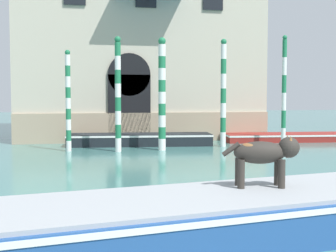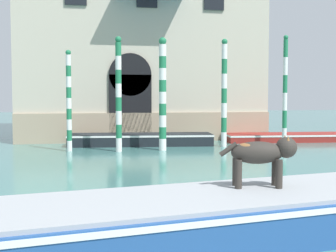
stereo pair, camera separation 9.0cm
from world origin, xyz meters
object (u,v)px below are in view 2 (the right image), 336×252
at_px(boat_foreground, 241,212).
at_px(mooring_pole_4, 224,93).
at_px(mooring_pole_2, 163,94).
at_px(mooring_pole_0, 119,94).
at_px(dog_on_deck, 263,153).
at_px(boat_moored_far, 291,137).
at_px(mooring_pole_1, 285,90).
at_px(mooring_pole_3, 69,100).
at_px(boat_moored_near_palazzo, 141,139).

xyz_separation_m(boat_foreground, mooring_pole_4, (3.58, 11.89, 1.89)).
bearing_deg(mooring_pole_2, mooring_pole_0, -176.50).
distance_m(dog_on_deck, boat_moored_far, 14.94).
xyz_separation_m(mooring_pole_1, mooring_pole_4, (-2.65, 0.10, -0.10)).
bearing_deg(mooring_pole_3, boat_moored_far, 11.18).
relative_size(mooring_pole_0, mooring_pole_3, 1.13).
bearing_deg(mooring_pole_3, mooring_pole_1, 1.99).
bearing_deg(mooring_pole_0, mooring_pole_4, 11.29).
bearing_deg(dog_on_deck, mooring_pole_3, 115.99).
bearing_deg(boat_moored_far, mooring_pole_4, -152.19).
height_order(boat_foreground, dog_on_deck, dog_on_deck).
bearing_deg(boat_foreground, mooring_pole_2, 76.41).
distance_m(mooring_pole_0, mooring_pole_1, 7.14).
bearing_deg(boat_moored_near_palazzo, mooring_pole_2, -67.14).
relative_size(dog_on_deck, mooring_pole_0, 0.28).
xyz_separation_m(boat_moored_near_palazzo, mooring_pole_3, (-2.96, -1.60, 1.68)).
bearing_deg(mooring_pole_1, boat_moored_near_palazzo, 167.84).
relative_size(boat_foreground, dog_on_deck, 6.53).
bearing_deg(mooring_pole_0, mooring_pole_1, 6.36).
relative_size(boat_moored_near_palazzo, mooring_pole_1, 1.34).
bearing_deg(mooring_pole_3, boat_foreground, -76.74).
relative_size(boat_foreground, mooring_pole_2, 1.85).
bearing_deg(dog_on_deck, boat_foreground, -138.53).
relative_size(boat_moored_far, mooring_pole_3, 1.64).
xyz_separation_m(dog_on_deck, mooring_pole_1, (5.78, 11.51, 1.13)).
bearing_deg(mooring_pole_1, boat_moored_far, 55.61).
bearing_deg(boat_moored_far, boat_moored_near_palazzo, -171.68).
distance_m(mooring_pole_2, mooring_pole_4, 2.84).
relative_size(dog_on_deck, boat_moored_near_palazzo, 0.20).
height_order(dog_on_deck, mooring_pole_1, mooring_pole_1).
height_order(boat_moored_far, mooring_pole_3, mooring_pole_3).
relative_size(boat_moored_far, mooring_pole_4, 1.42).
relative_size(boat_moored_far, mooring_pole_2, 1.45).
height_order(boat_foreground, mooring_pole_1, mooring_pole_1).
xyz_separation_m(mooring_pole_0, mooring_pole_1, (7.10, 0.79, 0.16)).
bearing_deg(boat_moored_far, mooring_pole_1, -119.22).
distance_m(dog_on_deck, mooring_pole_3, 11.66).
height_order(boat_foreground, mooring_pole_0, mooring_pole_0).
bearing_deg(boat_moored_near_palazzo, dog_on_deck, -82.99).
relative_size(mooring_pole_1, mooring_pole_4, 1.05).
height_order(mooring_pole_0, mooring_pole_4, mooring_pole_4).
xyz_separation_m(boat_moored_near_palazzo, mooring_pole_4, (3.33, -1.19, 1.98)).
height_order(dog_on_deck, mooring_pole_0, mooring_pole_0).
distance_m(boat_moored_far, mooring_pole_0, 8.84).
bearing_deg(boat_moored_near_palazzo, mooring_pole_0, -112.05).
bearing_deg(mooring_pole_1, boat_foreground, -117.86).
xyz_separation_m(boat_moored_far, mooring_pole_1, (-1.15, -1.68, 2.15)).
bearing_deg(dog_on_deck, mooring_pole_4, 85.17).
relative_size(boat_moored_near_palazzo, mooring_pole_0, 1.44).
relative_size(mooring_pole_0, mooring_pole_4, 0.97).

